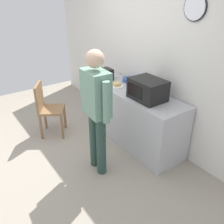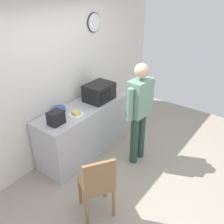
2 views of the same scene
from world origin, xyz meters
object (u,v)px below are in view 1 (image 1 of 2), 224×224
(fork_utensil, at_px, (167,112))
(spoon_utensil, at_px, (118,77))
(toaster, at_px, (106,74))
(wooden_chair, at_px, (47,107))
(sandwich_plate, at_px, (116,85))
(microwave, at_px, (148,89))
(salad_bowl, at_px, (129,80))
(person_standing, at_px, (96,105))

(fork_utensil, bearing_deg, spoon_utensil, 168.60)
(toaster, distance_m, wooden_chair, 1.16)
(spoon_utensil, xyz_separation_m, wooden_chair, (-0.33, -1.26, -0.37))
(sandwich_plate, bearing_deg, wooden_chair, -124.40)
(microwave, bearing_deg, salad_bowl, 161.49)
(microwave, xyz_separation_m, person_standing, (-0.03, -0.84, -0.03))
(sandwich_plate, height_order, wooden_chair, sandwich_plate)
(spoon_utensil, bearing_deg, wooden_chair, -104.71)
(sandwich_plate, relative_size, fork_utensil, 1.44)
(toaster, bearing_deg, salad_bowl, 42.33)
(salad_bowl, distance_m, fork_utensil, 1.23)
(microwave, bearing_deg, toaster, -178.72)
(toaster, xyz_separation_m, person_standing, (0.99, -0.82, 0.02))
(sandwich_plate, height_order, salad_bowl, sandwich_plate)
(toaster, bearing_deg, microwave, 1.28)
(salad_bowl, xyz_separation_m, spoon_utensil, (-0.26, -0.02, -0.03))
(salad_bowl, relative_size, wooden_chair, 0.23)
(spoon_utensil, bearing_deg, microwave, -12.52)
(microwave, xyz_separation_m, wooden_chair, (-1.33, -1.04, -0.51))
(microwave, relative_size, salad_bowl, 2.35)
(sandwich_plate, relative_size, toaster, 1.11)
(person_standing, distance_m, wooden_chair, 1.39)
(fork_utensil, xyz_separation_m, wooden_chair, (-1.78, -0.97, -0.37))
(toaster, bearing_deg, wooden_chair, -106.50)
(sandwich_plate, xyz_separation_m, toaster, (-0.36, 0.05, 0.08))
(sandwich_plate, distance_m, salad_bowl, 0.32)
(toaster, height_order, wooden_chair, toaster)
(wooden_chair, bearing_deg, microwave, 38.21)
(microwave, xyz_separation_m, sandwich_plate, (-0.66, -0.07, -0.13))
(microwave, relative_size, wooden_chair, 0.53)
(wooden_chair, bearing_deg, person_standing, 8.80)
(salad_bowl, height_order, wooden_chair, salad_bowl)
(salad_bowl, xyz_separation_m, toaster, (-0.29, -0.27, 0.07))
(salad_bowl, height_order, person_standing, person_standing)
(sandwich_plate, bearing_deg, toaster, 172.78)
(salad_bowl, xyz_separation_m, fork_utensil, (1.18, -0.32, -0.03))
(sandwich_plate, height_order, person_standing, person_standing)
(microwave, xyz_separation_m, spoon_utensil, (-0.99, 0.22, -0.15))
(salad_bowl, distance_m, wooden_chair, 1.47)
(sandwich_plate, distance_m, toaster, 0.38)
(microwave, distance_m, fork_utensil, 0.48)
(toaster, bearing_deg, spoon_utensil, 83.07)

